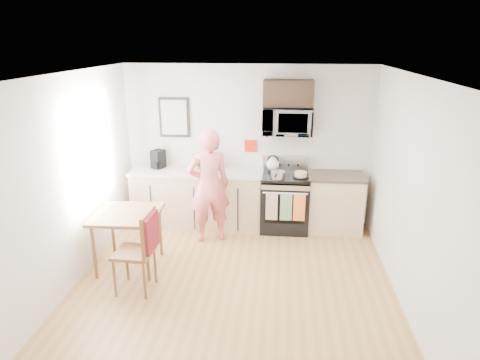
# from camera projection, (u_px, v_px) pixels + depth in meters

# --- Properties ---
(floor) EXTENTS (4.60, 4.60, 0.00)m
(floor) POSITION_uv_depth(u_px,v_px,m) (232.00, 293.00, 5.24)
(floor) COLOR olive
(floor) RESTS_ON ground
(back_wall) EXTENTS (4.00, 0.04, 2.60)m
(back_wall) POSITION_uv_depth(u_px,v_px,m) (248.00, 146.00, 7.00)
(back_wall) COLOR beige
(back_wall) RESTS_ON floor
(front_wall) EXTENTS (4.00, 0.04, 2.60)m
(front_wall) POSITION_uv_depth(u_px,v_px,m) (187.00, 321.00, 2.65)
(front_wall) COLOR beige
(front_wall) RESTS_ON floor
(left_wall) EXTENTS (0.04, 4.60, 2.60)m
(left_wall) POSITION_uv_depth(u_px,v_px,m) (62.00, 188.00, 5.01)
(left_wall) COLOR beige
(left_wall) RESTS_ON floor
(right_wall) EXTENTS (0.04, 4.60, 2.60)m
(right_wall) POSITION_uv_depth(u_px,v_px,m) (414.00, 200.00, 4.64)
(right_wall) COLOR beige
(right_wall) RESTS_ON floor
(ceiling) EXTENTS (4.00, 4.60, 0.04)m
(ceiling) POSITION_uv_depth(u_px,v_px,m) (230.00, 76.00, 4.42)
(ceiling) COLOR silver
(ceiling) RESTS_ON back_wall
(window) EXTENTS (0.06, 1.40, 1.50)m
(window) POSITION_uv_depth(u_px,v_px,m) (92.00, 151.00, 5.69)
(window) COLOR white
(window) RESTS_ON left_wall
(cabinet_left) EXTENTS (2.10, 0.60, 0.90)m
(cabinet_left) POSITION_uv_depth(u_px,v_px,m) (198.00, 199.00, 7.06)
(cabinet_left) COLOR tan
(cabinet_left) RESTS_ON floor
(countertop_left) EXTENTS (2.14, 0.64, 0.04)m
(countertop_left) POSITION_uv_depth(u_px,v_px,m) (197.00, 172.00, 6.91)
(countertop_left) COLOR silver
(countertop_left) RESTS_ON cabinet_left
(cabinet_right) EXTENTS (0.84, 0.60, 0.90)m
(cabinet_right) POSITION_uv_depth(u_px,v_px,m) (335.00, 204.00, 6.85)
(cabinet_right) COLOR tan
(cabinet_right) RESTS_ON floor
(countertop_right) EXTENTS (0.88, 0.64, 0.04)m
(countertop_right) POSITION_uv_depth(u_px,v_px,m) (337.00, 176.00, 6.70)
(countertop_right) COLOR black
(countertop_right) RESTS_ON cabinet_right
(range) EXTENTS (0.76, 0.70, 1.16)m
(range) POSITION_uv_depth(u_px,v_px,m) (285.00, 203.00, 6.91)
(range) COLOR black
(range) RESTS_ON floor
(microwave) EXTENTS (0.76, 0.51, 0.42)m
(microwave) POSITION_uv_depth(u_px,v_px,m) (287.00, 121.00, 6.59)
(microwave) COLOR #BCBCC1
(microwave) RESTS_ON back_wall
(upper_cabinet) EXTENTS (0.76, 0.35, 0.40)m
(upper_cabinet) POSITION_uv_depth(u_px,v_px,m) (288.00, 93.00, 6.50)
(upper_cabinet) COLOR black
(upper_cabinet) RESTS_ON back_wall
(wall_art) EXTENTS (0.50, 0.04, 0.65)m
(wall_art) POSITION_uv_depth(u_px,v_px,m) (174.00, 117.00, 6.95)
(wall_art) COLOR black
(wall_art) RESTS_ON back_wall
(wall_trivet) EXTENTS (0.20, 0.02, 0.20)m
(wall_trivet) POSITION_uv_depth(u_px,v_px,m) (251.00, 146.00, 6.98)
(wall_trivet) COLOR #A91E0E
(wall_trivet) RESTS_ON back_wall
(person) EXTENTS (0.74, 0.61, 1.74)m
(person) POSITION_uv_depth(u_px,v_px,m) (209.00, 186.00, 6.38)
(person) COLOR #BA3337
(person) RESTS_ON floor
(dining_table) EXTENTS (0.84, 0.84, 0.78)m
(dining_table) POSITION_uv_depth(u_px,v_px,m) (127.00, 219.00, 5.66)
(dining_table) COLOR brown
(dining_table) RESTS_ON floor
(chair) EXTENTS (0.51, 0.46, 1.05)m
(chair) POSITION_uv_depth(u_px,v_px,m) (145.00, 241.00, 5.09)
(chair) COLOR brown
(chair) RESTS_ON floor
(knife_block) EXTENTS (0.14, 0.15, 0.19)m
(knife_block) POSITION_uv_depth(u_px,v_px,m) (219.00, 164.00, 6.94)
(knife_block) COLOR brown
(knife_block) RESTS_ON countertop_left
(utensil_crock) EXTENTS (0.12, 0.12, 0.36)m
(utensil_crock) POSITION_uv_depth(u_px,v_px,m) (209.00, 160.00, 6.96)
(utensil_crock) COLOR #A91E0E
(utensil_crock) RESTS_ON countertop_left
(fruit_bowl) EXTENTS (0.23, 0.23, 0.10)m
(fruit_bowl) POSITION_uv_depth(u_px,v_px,m) (196.00, 166.00, 7.03)
(fruit_bowl) COLOR white
(fruit_bowl) RESTS_ON countertop_left
(milk_carton) EXTENTS (0.10, 0.10, 0.25)m
(milk_carton) POSITION_uv_depth(u_px,v_px,m) (195.00, 162.00, 6.92)
(milk_carton) COLOR tan
(milk_carton) RESTS_ON countertop_left
(coffee_maker) EXTENTS (0.24, 0.28, 0.30)m
(coffee_maker) POSITION_uv_depth(u_px,v_px,m) (158.00, 160.00, 7.00)
(coffee_maker) COLOR black
(coffee_maker) RESTS_ON countertop_left
(bread_bag) EXTENTS (0.28, 0.15, 0.10)m
(bread_bag) POSITION_uv_depth(u_px,v_px,m) (207.00, 171.00, 6.72)
(bread_bag) COLOR #E2C476
(bread_bag) RESTS_ON countertop_left
(cake) EXTENTS (0.24, 0.24, 0.08)m
(cake) POSITION_uv_depth(u_px,v_px,m) (301.00, 175.00, 6.63)
(cake) COLOR black
(cake) RESTS_ON range
(kettle) EXTENTS (0.21, 0.21, 0.26)m
(kettle) POSITION_uv_depth(u_px,v_px,m) (273.00, 164.00, 6.91)
(kettle) COLOR white
(kettle) RESTS_ON range
(pot) EXTENTS (0.22, 0.37, 0.11)m
(pot) POSITION_uv_depth(u_px,v_px,m) (278.00, 175.00, 6.56)
(pot) COLOR #BCBCC1
(pot) RESTS_ON range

